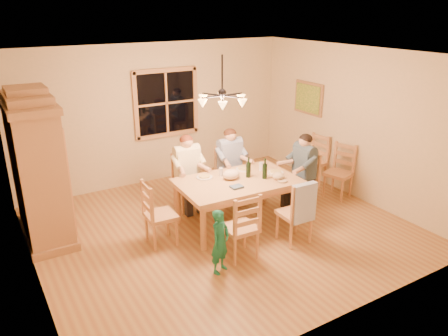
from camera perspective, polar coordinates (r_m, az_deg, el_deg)
floor at (r=7.03m, az=-0.21°, el=-7.86°), size 5.50×5.50×0.00m
ceiling at (r=6.21m, az=-0.24°, el=14.61°), size 5.50×5.00×0.02m
wall_back at (r=8.66m, az=-8.79°, el=6.99°), size 5.50×0.02×2.70m
wall_left at (r=5.68m, az=-24.78°, el=-1.96°), size 0.02×5.00×2.70m
wall_right at (r=8.19m, az=16.61°, el=5.60°), size 0.02×5.00×2.70m
window at (r=8.66m, az=-7.55°, el=8.42°), size 1.30×0.06×1.30m
painting at (r=8.94m, az=10.97°, el=8.93°), size 0.06×0.78×0.64m
chandelier at (r=6.31m, az=-0.23°, el=8.97°), size 0.77×0.68×0.71m
armoire at (r=6.91m, az=-23.03°, el=-0.48°), size 0.66×1.40×2.30m
dining_table at (r=6.89m, az=1.77°, el=-2.36°), size 1.92×1.22×0.76m
chair_far_left at (r=7.56m, az=-4.69°, el=-3.23°), size 0.46×0.44×0.99m
chair_far_right at (r=7.90m, az=0.81°, el=-2.08°), size 0.46×0.44×0.99m
chair_near_left at (r=6.16m, az=2.10°, el=-9.06°), size 0.46×0.44×0.99m
chair_near_right at (r=6.63m, az=9.13°, el=-7.05°), size 0.46×0.44×0.99m
chair_end_left at (r=6.55m, az=-8.20°, el=-7.33°), size 0.44×0.46×0.99m
chair_end_right at (r=7.72m, az=10.10°, el=-2.99°), size 0.44×0.46×0.99m
adult_woman at (r=7.36m, az=-4.81°, el=0.61°), size 0.41×0.44×0.87m
adult_plaid_man at (r=7.71m, az=0.83°, el=1.61°), size 0.41×0.44×0.87m
adult_slate_man at (r=7.52m, az=10.35°, el=0.77°), size 0.44×0.41×0.87m
towel at (r=6.32m, az=10.37°, el=-4.53°), size 0.38×0.12×0.58m
wine_bottle_a at (r=6.93m, az=3.21°, el=0.08°), size 0.08×0.08×0.33m
wine_bottle_b at (r=6.89m, az=5.36°, el=-0.08°), size 0.08×0.08×0.33m
plate_woman at (r=6.95m, az=-2.57°, el=-1.22°), size 0.26×0.26×0.02m
plate_plaid at (r=7.29m, az=2.55°, el=-0.16°), size 0.26×0.26×0.02m
plate_slate at (r=7.18m, az=6.75°, el=-0.60°), size 0.26×0.26×0.02m
wine_glass_a at (r=6.99m, az=-0.38°, el=-0.53°), size 0.06×0.06×0.14m
wine_glass_b at (r=7.25m, az=4.86°, el=0.19°), size 0.06×0.06×0.14m
cap at (r=6.92m, az=7.12°, el=-1.04°), size 0.20×0.20×0.11m
napkin at (r=6.57m, az=1.66°, el=-2.48°), size 0.19×0.15×0.03m
cloth_bundle at (r=6.88m, az=0.94°, el=-0.83°), size 0.28×0.22×0.15m
child at (r=5.77m, az=-0.50°, el=-9.58°), size 0.39×0.34×0.89m
chair_spare_front at (r=8.28m, az=14.62°, el=-1.69°), size 0.53×0.55×0.99m
chair_spare_back at (r=8.74m, az=11.45°, el=-0.24°), size 0.47×0.49×0.99m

